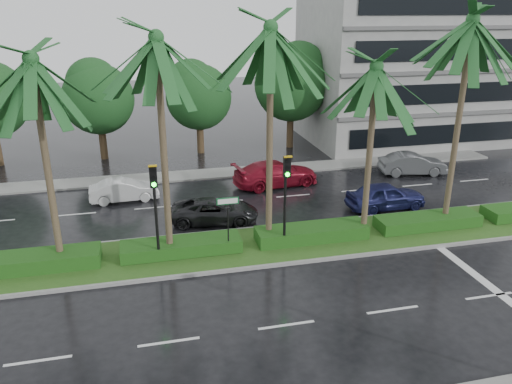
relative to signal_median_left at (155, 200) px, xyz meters
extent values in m
plane|color=black|center=(4.00, -0.30, -3.00)|extent=(120.00, 120.00, 0.00)
cube|color=slate|center=(4.00, 11.70, -2.94)|extent=(40.00, 2.00, 0.12)
cube|color=gray|center=(4.00, 0.70, -2.93)|extent=(36.00, 4.00, 0.14)
cube|color=#27551C|center=(4.00, 0.70, -2.85)|extent=(35.60, 3.70, 0.02)
cube|color=#154413|center=(-5.00, 0.70, -2.55)|extent=(5.20, 1.40, 0.60)
cube|color=#154413|center=(1.00, 0.70, -2.55)|extent=(5.20, 1.40, 0.60)
cube|color=#154413|center=(7.00, 0.70, -2.55)|extent=(5.20, 1.40, 0.60)
cube|color=#154413|center=(13.00, 0.70, -2.55)|extent=(5.20, 1.40, 0.60)
cube|color=silver|center=(-4.00, -5.30, -2.99)|extent=(2.00, 0.12, 0.01)
cube|color=silver|center=(-4.00, 6.70, -2.99)|extent=(2.00, 0.12, 0.01)
cube|color=silver|center=(0.00, -5.30, -2.99)|extent=(2.00, 0.12, 0.01)
cube|color=silver|center=(0.00, 6.70, -2.99)|extent=(2.00, 0.12, 0.01)
cube|color=silver|center=(4.00, -5.30, -2.99)|extent=(2.00, 0.12, 0.01)
cube|color=silver|center=(4.00, 6.70, -2.99)|extent=(2.00, 0.12, 0.01)
cube|color=silver|center=(8.00, -5.30, -2.99)|extent=(2.00, 0.12, 0.01)
cube|color=silver|center=(8.00, 6.70, -2.99)|extent=(2.00, 0.12, 0.01)
cube|color=silver|center=(12.00, -5.30, -2.99)|extent=(2.00, 0.12, 0.01)
cube|color=silver|center=(12.00, 6.70, -2.99)|extent=(2.00, 0.12, 0.01)
cube|color=silver|center=(16.00, 6.70, -2.99)|extent=(2.00, 0.12, 0.01)
cube|color=silver|center=(20.00, 6.70, -2.99)|extent=(2.00, 0.12, 0.01)
cube|color=silver|center=(12.50, -3.30, -2.99)|extent=(0.40, 6.00, 0.01)
cylinder|color=#483C29|center=(-4.00, 0.80, 1.34)|extent=(0.28, 0.28, 8.38)
cylinder|color=#483C29|center=(-4.00, 0.80, -2.63)|extent=(0.40, 0.40, 0.44)
cylinder|color=#483C29|center=(0.50, 0.60, 1.69)|extent=(0.28, 0.28, 9.07)
cylinder|color=#483C29|center=(0.50, 0.60, -2.63)|extent=(0.40, 0.40, 0.44)
cylinder|color=#483C29|center=(5.00, 0.90, 1.84)|extent=(0.28, 0.28, 9.38)
cylinder|color=#483C29|center=(5.00, 0.90, -2.63)|extent=(0.40, 0.40, 0.44)
cylinder|color=#483C29|center=(9.50, 0.50, 1.05)|extent=(0.28, 0.28, 7.79)
cylinder|color=#483C29|center=(9.50, 0.50, -2.63)|extent=(0.40, 0.40, 0.44)
cylinder|color=#483C29|center=(14.00, 0.80, 1.98)|extent=(0.28, 0.28, 9.65)
cylinder|color=#483C29|center=(14.00, 0.80, -2.63)|extent=(0.40, 0.40, 0.44)
cylinder|color=black|center=(0.00, 0.10, -1.15)|extent=(0.12, 0.12, 3.40)
cube|color=black|center=(0.00, -0.08, 1.00)|extent=(0.30, 0.18, 0.90)
cube|color=gold|center=(0.00, -0.20, 1.48)|extent=(0.34, 0.12, 0.06)
cylinder|color=black|center=(0.00, -0.18, 1.30)|extent=(0.18, 0.04, 0.18)
cylinder|color=black|center=(0.00, -0.18, 1.00)|extent=(0.18, 0.04, 0.18)
cylinder|color=#0CE519|center=(0.00, -0.18, 0.70)|extent=(0.18, 0.04, 0.18)
cylinder|color=black|center=(5.50, 0.10, -1.15)|extent=(0.12, 0.12, 3.40)
cube|color=black|center=(5.50, -0.08, 1.00)|extent=(0.30, 0.18, 0.90)
cube|color=gold|center=(5.50, -0.20, 1.48)|extent=(0.34, 0.12, 0.06)
cylinder|color=black|center=(5.50, -0.18, 1.30)|extent=(0.18, 0.04, 0.18)
cylinder|color=black|center=(5.50, -0.18, 1.00)|extent=(0.18, 0.04, 0.18)
cylinder|color=#0CE519|center=(5.50, -0.18, 0.70)|extent=(0.18, 0.04, 0.18)
cylinder|color=black|center=(3.00, 0.20, -1.55)|extent=(0.06, 0.06, 2.60)
cube|color=#0C5926|center=(3.00, 0.17, -0.40)|extent=(0.95, 0.04, 0.30)
cube|color=white|center=(3.00, 0.15, -0.40)|extent=(0.85, 0.01, 0.22)
cylinder|color=#3D261B|center=(-3.00, 17.20, -1.80)|extent=(0.52, 0.52, 2.39)
sphere|color=#173D18|center=(-3.00, 17.20, 1.31)|extent=(4.92, 4.92, 4.92)
sphere|color=#173D18|center=(-3.00, 17.50, 2.27)|extent=(3.69, 3.69, 3.69)
cylinder|color=#3D261B|center=(4.00, 17.20, -1.84)|extent=(0.52, 0.52, 2.32)
sphere|color=#173D18|center=(4.00, 17.20, 1.17)|extent=(4.77, 4.77, 4.77)
sphere|color=#173D18|center=(4.00, 17.50, 2.10)|extent=(3.58, 3.58, 3.58)
cylinder|color=#3D261B|center=(11.00, 17.20, -1.65)|extent=(0.52, 0.52, 2.70)
sphere|color=#173D18|center=(11.00, 17.20, 1.85)|extent=(5.55, 5.55, 5.55)
sphere|color=#173D18|center=(11.00, 17.50, 2.93)|extent=(4.16, 4.16, 4.16)
cylinder|color=#3D261B|center=(18.00, 17.20, -1.68)|extent=(0.52, 0.52, 2.63)
sphere|color=#173D18|center=(18.00, 17.20, 1.74)|extent=(5.41, 5.41, 5.41)
sphere|color=#173D18|center=(18.00, 17.50, 2.79)|extent=(4.06, 4.06, 4.06)
cube|color=gray|center=(21.00, 17.70, 3.00)|extent=(16.00, 10.00, 12.00)
imported|color=silver|center=(-1.50, 8.18, -2.37)|extent=(1.57, 3.87, 1.25)
imported|color=black|center=(3.00, 4.03, -2.39)|extent=(2.71, 4.66, 1.22)
imported|color=maroon|center=(7.50, 8.70, -2.24)|extent=(2.91, 5.52, 1.53)
imported|color=navy|center=(12.26, 3.70, -2.27)|extent=(1.86, 4.33, 1.46)
imported|color=#515255|center=(16.76, 8.75, -2.30)|extent=(2.18, 4.46, 1.41)
camera|label=1|loc=(-0.37, -19.14, 7.23)|focal=35.00mm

